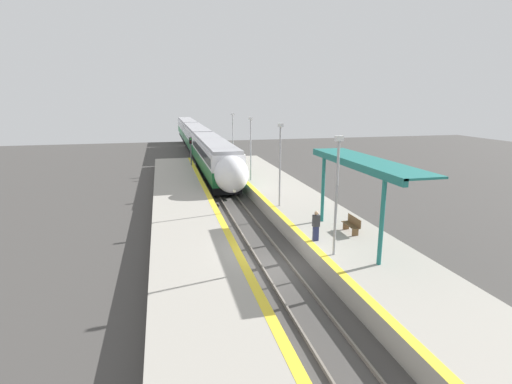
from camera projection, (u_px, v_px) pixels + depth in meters
name	position (u px, v px, depth m)	size (l,w,h in m)	color
ground_plane	(277.00, 268.00, 19.79)	(120.00, 120.00, 0.00)	#423F3D
rail_left	(263.00, 268.00, 19.61)	(0.08, 90.00, 0.15)	slate
rail_right	(290.00, 265.00, 19.94)	(0.08, 90.00, 0.15)	slate
train	(197.00, 139.00, 59.25)	(2.82, 62.14, 4.00)	black
platform_right	(354.00, 252.00, 20.62)	(4.89, 64.00, 0.96)	#9E998E
platform_left	(198.00, 266.00, 18.81)	(4.32, 64.00, 0.96)	#9E998E
platform_bench	(352.00, 224.00, 22.00)	(0.44, 1.49, 0.89)	brown
person_waiting	(316.00, 225.00, 20.67)	(0.36, 0.22, 1.60)	navy
railway_signal	(191.00, 151.00, 43.78)	(0.28, 0.28, 3.99)	#59595E
lamppost_near	(337.00, 189.00, 18.25)	(0.36, 0.20, 5.63)	#9E9EA3
lamppost_mid	(280.00, 160.00, 26.79)	(0.36, 0.20, 5.63)	#9E9EA3
lamppost_far	(251.00, 145.00, 35.32)	(0.36, 0.20, 5.63)	#9E9EA3
lamppost_farthest	(233.00, 135.00, 43.85)	(0.36, 0.20, 5.63)	#9E9EA3
station_canopy	(360.00, 166.00, 20.23)	(2.02, 9.59, 4.22)	#1E6B66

